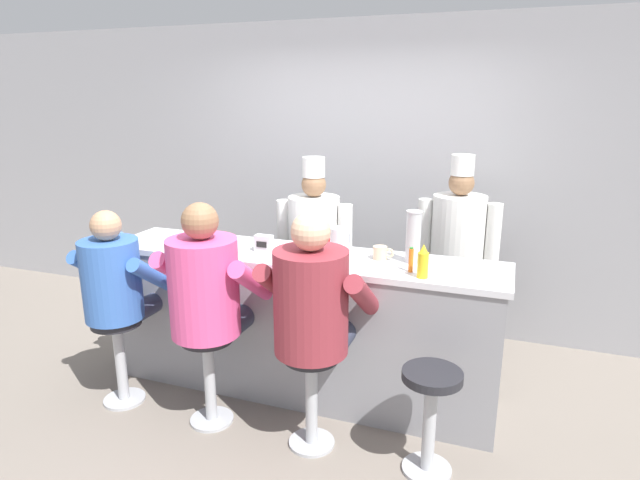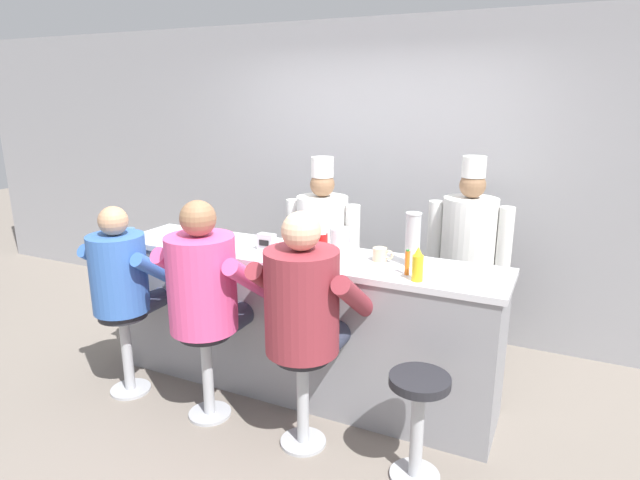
# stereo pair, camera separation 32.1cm
# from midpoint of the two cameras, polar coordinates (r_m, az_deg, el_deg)

# --- Properties ---
(ground_plane) EXTENTS (20.00, 20.00, 0.00)m
(ground_plane) POSITION_cam_midpoint_polar(r_m,az_deg,el_deg) (3.83, -6.38, -17.60)
(ground_plane) COLOR slate
(wall_back) EXTENTS (10.00, 0.06, 2.70)m
(wall_back) POSITION_cam_midpoint_polar(r_m,az_deg,el_deg) (4.85, 2.10, 6.69)
(wall_back) COLOR #99999E
(wall_back) RESTS_ON ground_plane
(diner_counter) EXTENTS (2.78, 0.59, 1.03)m
(diner_counter) POSITION_cam_midpoint_polar(r_m,az_deg,el_deg) (3.82, -4.64, -8.88)
(diner_counter) COLOR gray
(diner_counter) RESTS_ON ground_plane
(ketchup_bottle_red) EXTENTS (0.08, 0.08, 0.27)m
(ketchup_bottle_red) POSITION_cam_midpoint_polar(r_m,az_deg,el_deg) (3.36, -2.29, -0.70)
(ketchup_bottle_red) COLOR red
(ketchup_bottle_red) RESTS_ON diner_counter
(mustard_bottle_yellow) EXTENTS (0.07, 0.07, 0.21)m
(mustard_bottle_yellow) POSITION_cam_midpoint_polar(r_m,az_deg,el_deg) (3.16, 8.10, -2.41)
(mustard_bottle_yellow) COLOR yellow
(mustard_bottle_yellow) RESTS_ON diner_counter
(hot_sauce_bottle_orange) EXTENTS (0.03, 0.03, 0.16)m
(hot_sauce_bottle_orange) POSITION_cam_midpoint_polar(r_m,az_deg,el_deg) (3.26, 6.92, -2.18)
(hot_sauce_bottle_orange) COLOR orange
(hot_sauce_bottle_orange) RESTS_ON diner_counter
(water_pitcher_clear) EXTENTS (0.15, 0.13, 0.20)m
(water_pitcher_clear) POSITION_cam_midpoint_polar(r_m,az_deg,el_deg) (3.54, -0.48, -0.26)
(water_pitcher_clear) COLOR silver
(water_pitcher_clear) RESTS_ON diner_counter
(breakfast_plate) EXTENTS (0.23, 0.23, 0.05)m
(breakfast_plate) POSITION_cam_midpoint_polar(r_m,az_deg,el_deg) (3.50, -4.37, -1.96)
(breakfast_plate) COLOR white
(breakfast_plate) RESTS_ON diner_counter
(cereal_bowl) EXTENTS (0.15, 0.15, 0.06)m
(cereal_bowl) POSITION_cam_midpoint_polar(r_m,az_deg,el_deg) (4.08, -14.97, 0.28)
(cereal_bowl) COLOR #4C7FB7
(cereal_bowl) RESTS_ON diner_counter
(coffee_mug_tan) EXTENTS (0.14, 0.09, 0.09)m
(coffee_mug_tan) POSITION_cam_midpoint_polar(r_m,az_deg,el_deg) (3.50, 3.91, -1.41)
(coffee_mug_tan) COLOR beige
(coffee_mug_tan) RESTS_ON diner_counter
(coffee_mug_blue) EXTENTS (0.13, 0.09, 0.08)m
(coffee_mug_blue) POSITION_cam_midpoint_polar(r_m,az_deg,el_deg) (4.18, -22.83, 0.13)
(coffee_mug_blue) COLOR #4C7AB2
(coffee_mug_blue) RESTS_ON diner_counter
(cup_stack_steel) EXTENTS (0.10, 0.10, 0.34)m
(cup_stack_steel) POSITION_cam_midpoint_polar(r_m,az_deg,el_deg) (3.42, 7.31, 0.31)
(cup_stack_steel) COLOR #B7BABF
(cup_stack_steel) RESTS_ON diner_counter
(napkin_dispenser_chrome) EXTENTS (0.12, 0.07, 0.11)m
(napkin_dispenser_chrome) POSITION_cam_midpoint_polar(r_m,az_deg,el_deg) (3.71, -8.49, -0.37)
(napkin_dispenser_chrome) COLOR silver
(napkin_dispenser_chrome) RESTS_ON diner_counter
(diner_seated_blue) EXTENTS (0.58, 0.57, 1.36)m
(diner_seated_blue) POSITION_cam_midpoint_polar(r_m,az_deg,el_deg) (3.87, -23.22, -4.48)
(diner_seated_blue) COLOR #B2B5BA
(diner_seated_blue) RESTS_ON ground_plane
(diner_seated_pink) EXTENTS (0.66, 0.65, 1.46)m
(diner_seated_pink) POSITION_cam_midpoint_polar(r_m,az_deg,el_deg) (3.43, -14.56, -5.36)
(diner_seated_pink) COLOR #B2B5BA
(diner_seated_pink) RESTS_ON ground_plane
(diner_seated_maroon) EXTENTS (0.65, 0.65, 1.46)m
(diner_seated_maroon) POSITION_cam_midpoint_polar(r_m,az_deg,el_deg) (3.10, -3.69, -7.13)
(diner_seated_maroon) COLOR #B2B5BA
(diner_seated_maroon) RESTS_ON ground_plane
(empty_stool_round) EXTENTS (0.33, 0.33, 0.63)m
(empty_stool_round) POSITION_cam_midpoint_polar(r_m,az_deg,el_deg) (3.10, 8.71, -17.09)
(empty_stool_round) COLOR #B2B5BA
(empty_stool_round) RESTS_ON ground_plane
(cook_in_whites_near) EXTENTS (0.63, 0.40, 1.61)m
(cook_in_whites_near) POSITION_cam_midpoint_polar(r_m,az_deg,el_deg) (4.26, -2.80, -0.92)
(cook_in_whites_near) COLOR #232328
(cook_in_whites_near) RESTS_ON ground_plane
(cook_in_whites_far) EXTENTS (0.64, 0.41, 1.64)m
(cook_in_whites_far) POSITION_cam_midpoint_polar(r_m,az_deg,el_deg) (4.31, 12.35, -0.93)
(cook_in_whites_far) COLOR #232328
(cook_in_whites_far) RESTS_ON ground_plane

